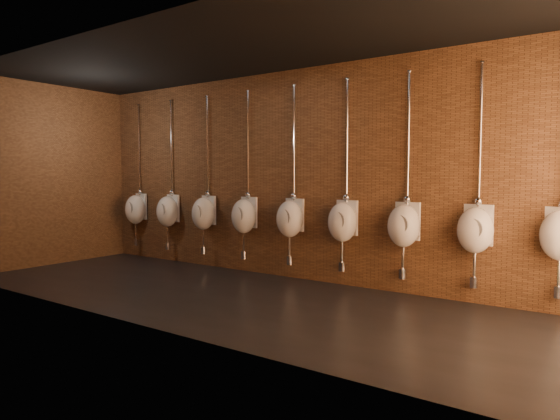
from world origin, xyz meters
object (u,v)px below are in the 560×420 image
Objects in this scene: urinal_3 at (244,215)px; urinal_7 at (475,229)px; urinal_1 at (168,211)px; urinal_0 at (136,209)px; urinal_6 at (404,225)px; urinal_2 at (204,213)px; urinal_5 at (343,221)px; urinal_4 at (290,218)px.

urinal_3 and urinal_7 have the same top height.
urinal_0 is at bearing 180.00° from urinal_1.
urinal_6 and urinal_7 have the same top height.
urinal_5 is at bearing 0.00° from urinal_2.
urinal_7 is at bearing 0.00° from urinal_6.
urinal_0 is at bearing 180.00° from urinal_2.
urinal_1 is 1.80m from urinal_3.
urinal_2 is 3.61m from urinal_6.
urinal_6 is (4.51, 0.00, 0.00)m from urinal_1.
urinal_4 is 1.00× the size of urinal_6.
urinal_5 is at bearing 180.00° from urinal_6.
urinal_1 and urinal_5 have the same top height.
urinal_1 is 0.90m from urinal_2.
urinal_1 is 1.00× the size of urinal_7.
urinal_2 is at bearing 180.00° from urinal_6.
urinal_0 is 5.41m from urinal_6.
urinal_4 is (3.61, 0.00, 0.00)m from urinal_0.
urinal_6 is at bearing 0.00° from urinal_0.
urinal_1 is 4.51m from urinal_6.
urinal_4 is 0.90m from urinal_5.
urinal_6 is at bearing 180.00° from urinal_7.
urinal_3 is at bearing 180.00° from urinal_7.
urinal_3 and urinal_5 have the same top height.
urinal_1 is 1.00× the size of urinal_3.
urinal_0 and urinal_3 have the same top height.
urinal_2 is 1.00× the size of urinal_3.
urinal_2 is 4.51m from urinal_7.
urinal_7 is at bearing 0.00° from urinal_4.
urinal_2 is at bearing 180.00° from urinal_4.
urinal_6 is at bearing 0.00° from urinal_5.
urinal_3 and urinal_6 have the same top height.
urinal_3 is at bearing 180.00° from urinal_6.
urinal_2 is 0.90m from urinal_3.
urinal_1 is at bearing 180.00° from urinal_6.
urinal_2 is at bearing 180.00° from urinal_7.
urinal_0 is 2.71m from urinal_3.
urinal_0 and urinal_1 have the same top height.
urinal_7 is (2.71, 0.00, 0.00)m from urinal_4.
urinal_5 is (4.51, 0.00, 0.00)m from urinal_0.
urinal_1 is at bearing 0.00° from urinal_0.
urinal_3 is 1.00× the size of urinal_4.
urinal_0 is 1.00× the size of urinal_1.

